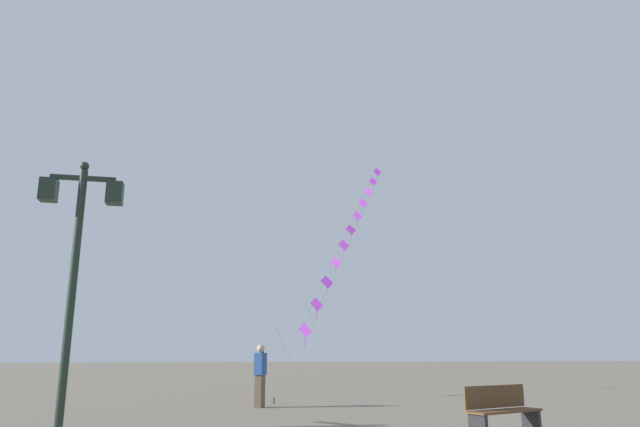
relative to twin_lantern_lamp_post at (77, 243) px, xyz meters
The scene contains 5 objects.
ground_plane 12.44m from the twin_lantern_lamp_post, 73.88° to the left, with size 160.00×160.00×0.00m, color #756B5B.
twin_lantern_lamp_post is the anchor object (origin of this frame).
kite_train 17.89m from the twin_lantern_lamp_post, 59.74° to the left, with size 8.29×14.53×12.54m.
kite_flyer 7.80m from the twin_lantern_lamp_post, 57.86° to the left, with size 0.44×0.61×1.71m.
park_bench 8.19m from the twin_lantern_lamp_post, ahead, with size 1.65×0.99×0.89m.
Camera 1 is at (-1.20, -2.06, 1.47)m, focal length 32.35 mm.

